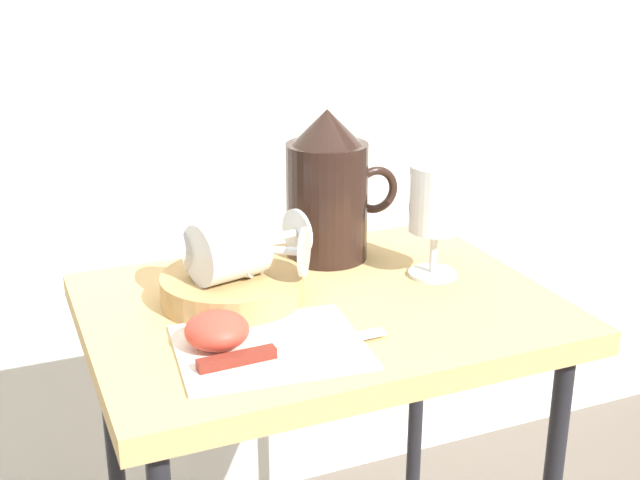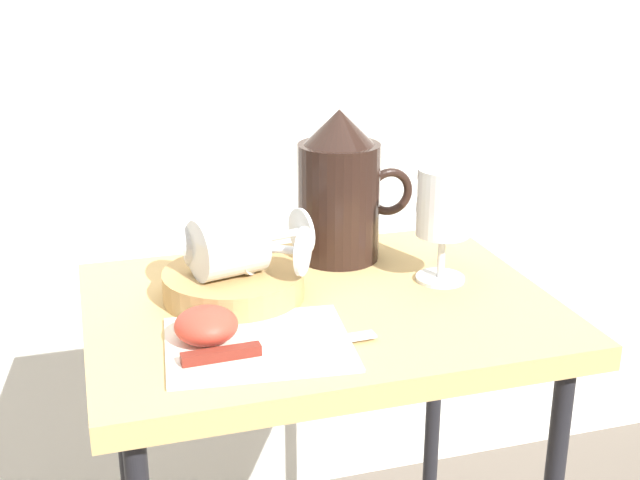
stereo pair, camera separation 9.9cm
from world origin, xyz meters
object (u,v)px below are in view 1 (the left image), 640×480
pitcher (328,199)px  apple_half_left (217,330)px  wine_glass_upright (436,205)px  basket_tray (232,288)px  wine_glass_tipped_near (227,247)px  table (320,353)px  wine_glass_tipped_far (231,249)px  knife (267,354)px

pitcher → apple_half_left: 0.31m
wine_glass_upright → apple_half_left: bearing=-163.5°
basket_tray → wine_glass_tipped_near: (-0.00, 0.00, 0.05)m
table → pitcher: pitcher is taller
wine_glass_tipped_near → wine_glass_tipped_far: wine_glass_tipped_far is taller
wine_glass_upright → table: bearing=-173.6°
table → wine_glass_tipped_near: wine_glass_tipped_near is taller
basket_tray → knife: (-0.01, -0.16, -0.01)m
basket_tray → pitcher: bearing=29.4°
table → wine_glass_tipped_far: bearing=162.6°
pitcher → wine_glass_upright: 0.16m
wine_glass_tipped_far → knife: size_ratio=0.73×
basket_tray → wine_glass_tipped_near: 0.05m
wine_glass_tipped_far → apple_half_left: (-0.05, -0.11, -0.05)m
table → knife: size_ratio=3.09×
basket_tray → apple_half_left: 0.13m
wine_glass_upright → wine_glass_tipped_near: 0.28m
table → basket_tray: basket_tray is taller
knife → apple_half_left: bearing=132.3°
table → knife: (-0.11, -0.12, 0.08)m
pitcher → wine_glass_upright: bearing=-49.3°
wine_glass_tipped_far → apple_half_left: size_ratio=2.24×
basket_tray → wine_glass_tipped_near: size_ratio=1.13×
basket_tray → pitcher: pitcher is taller
wine_glass_upright → pitcher: bearing=130.7°
table → pitcher: bearing=63.3°
basket_tray → knife: size_ratio=0.81×
table → wine_glass_tipped_far: size_ratio=4.26×
pitcher → apple_half_left: pitcher is taller
wine_glass_tipped_near → apple_half_left: 0.14m
wine_glass_tipped_far → knife: bearing=-93.6°
table → wine_glass_upright: bearing=6.4°
wine_glass_upright → wine_glass_tipped_near: wine_glass_upright is taller
table → knife: knife is taller
apple_half_left → knife: apple_half_left is taller
basket_tray → wine_glass_tipped_far: (-0.00, -0.01, 0.06)m
wine_glass_tipped_near → apple_half_left: size_ratio=2.21×
basket_tray → apple_half_left: bearing=-114.2°
wine_glass_upright → knife: (-0.28, -0.14, -0.09)m
wine_glass_tipped_near → knife: 0.18m
pitcher → apple_half_left: size_ratio=2.98×
pitcher → wine_glass_tipped_far: bearing=-148.5°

